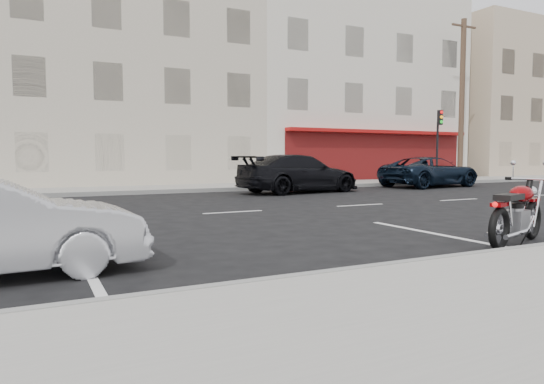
{
  "coord_description": "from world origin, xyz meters",
  "views": [
    {
      "loc": [
        -6.61,
        -11.43,
        1.41
      ],
      "look_at": [
        -2.86,
        -3.93,
        0.8
      ],
      "focal_mm": 32.0,
      "sensor_mm": 36.0,
      "label": 1
    }
  ],
  "objects_px": {
    "utility_pole": "(462,98)",
    "suv_far": "(430,172)",
    "traffic_light": "(438,136)",
    "fire_hydrant": "(415,173)",
    "car_far": "(299,174)",
    "motorcycle": "(533,211)"
  },
  "relations": [
    {
      "from": "utility_pole",
      "to": "suv_far",
      "type": "height_order",
      "value": "utility_pole"
    },
    {
      "from": "traffic_light",
      "to": "fire_hydrant",
      "type": "distance_m",
      "value": 2.53
    },
    {
      "from": "utility_pole",
      "to": "car_far",
      "type": "bearing_deg",
      "value": -164.83
    },
    {
      "from": "fire_hydrant",
      "to": "motorcycle",
      "type": "relative_size",
      "value": 0.35
    },
    {
      "from": "traffic_light",
      "to": "fire_hydrant",
      "type": "relative_size",
      "value": 5.28
    },
    {
      "from": "motorcycle",
      "to": "suv_far",
      "type": "distance_m",
      "value": 14.78
    },
    {
      "from": "fire_hydrant",
      "to": "motorcycle",
      "type": "height_order",
      "value": "motorcycle"
    },
    {
      "from": "fire_hydrant",
      "to": "car_far",
      "type": "distance_m",
      "value": 9.69
    },
    {
      "from": "motorcycle",
      "to": "suv_far",
      "type": "height_order",
      "value": "suv_far"
    },
    {
      "from": "suv_far",
      "to": "utility_pole",
      "type": "bearing_deg",
      "value": -66.55
    },
    {
      "from": "car_far",
      "to": "motorcycle",
      "type": "bearing_deg",
      "value": 162.92
    },
    {
      "from": "utility_pole",
      "to": "traffic_light",
      "type": "xyz_separation_m",
      "value": [
        -2.0,
        -0.27,
        -2.18
      ]
    },
    {
      "from": "suv_far",
      "to": "car_far",
      "type": "bearing_deg",
      "value": 86.37
    },
    {
      "from": "utility_pole",
      "to": "traffic_light",
      "type": "bearing_deg",
      "value": -172.39
    },
    {
      "from": "motorcycle",
      "to": "car_far",
      "type": "bearing_deg",
      "value": 63.0
    },
    {
      "from": "suv_far",
      "to": "car_far",
      "type": "distance_m",
      "value": 7.31
    },
    {
      "from": "utility_pole",
      "to": "suv_far",
      "type": "xyz_separation_m",
      "value": [
        -5.3,
        -3.05,
        -4.03
      ]
    },
    {
      "from": "fire_hydrant",
      "to": "car_far",
      "type": "relative_size",
      "value": 0.14
    },
    {
      "from": "motorcycle",
      "to": "fire_hydrant",
      "type": "bearing_deg",
      "value": 35.37
    },
    {
      "from": "traffic_light",
      "to": "car_far",
      "type": "distance_m",
      "value": 11.21
    },
    {
      "from": "fire_hydrant",
      "to": "motorcycle",
      "type": "distance_m",
      "value": 18.22
    },
    {
      "from": "suv_far",
      "to": "car_far",
      "type": "xyz_separation_m",
      "value": [
        -7.3,
        -0.36,
        0.05
      ]
    }
  ]
}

